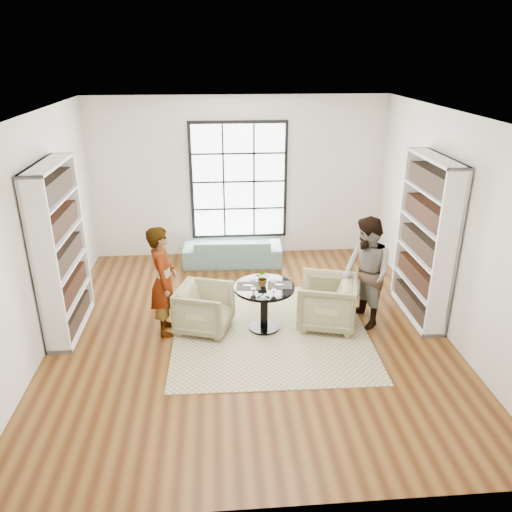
{
  "coord_description": "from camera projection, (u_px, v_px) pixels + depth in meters",
  "views": [
    {
      "loc": [
        -0.41,
        -6.18,
        3.75
      ],
      "look_at": [
        0.12,
        0.4,
        0.99
      ],
      "focal_mm": 35.0,
      "sensor_mm": 36.0,
      "label": 1
    }
  ],
  "objects": [
    {
      "name": "cutlery_left",
      "position": [
        249.0,
        285.0,
        6.95
      ],
      "size": [
        0.16,
        0.23,
        0.01
      ],
      "primitive_type": null,
      "rotation": [
        0.0,
        0.0,
        -0.09
      ],
      "color": "silver",
      "rests_on": "placemat_left"
    },
    {
      "name": "sofa",
      "position": [
        233.0,
        250.0,
        9.3
      ],
      "size": [
        1.84,
        0.79,
        0.53
      ],
      "primitive_type": "imported",
      "rotation": [
        0.0,
        0.0,
        3.09
      ],
      "color": "gray",
      "rests_on": "ground"
    },
    {
      "name": "room_shell",
      "position": [
        247.0,
        236.0,
        7.18
      ],
      "size": [
        6.0,
        6.01,
        6.0
      ],
      "color": "silver",
      "rests_on": "ground"
    },
    {
      "name": "wine_glass_left",
      "position": [
        253.0,
        280.0,
        6.82
      ],
      "size": [
        0.09,
        0.09,
        0.19
      ],
      "color": "silver",
      "rests_on": "pedestal_table"
    },
    {
      "name": "person_right",
      "position": [
        366.0,
        273.0,
        7.05
      ],
      "size": [
        0.79,
        0.91,
        1.62
      ],
      "primitive_type": "imported",
      "rotation": [
        0.0,
        0.0,
        -1.32
      ],
      "color": "gray",
      "rests_on": "ground"
    },
    {
      "name": "rug",
      "position": [
        270.0,
        330.0,
        7.15
      ],
      "size": [
        2.78,
        2.78,
        0.01
      ],
      "primitive_type": "cube",
      "rotation": [
        0.0,
        0.0,
        -0.02
      ],
      "color": "tan",
      "rests_on": "ground"
    },
    {
      "name": "armchair_right",
      "position": [
        326.0,
        302.0,
        7.18
      ],
      "size": [
        0.99,
        0.97,
        0.74
      ],
      "primitive_type": "imported",
      "rotation": [
        0.0,
        0.0,
        -1.84
      ],
      "color": "#BEAE87",
      "rests_on": "ground"
    },
    {
      "name": "pedestal_table",
      "position": [
        264.0,
        298.0,
        7.02
      ],
      "size": [
        0.85,
        0.85,
        0.68
      ],
      "rotation": [
        0.0,
        0.0,
        -0.09
      ],
      "color": "black",
      "rests_on": "ground"
    },
    {
      "name": "placemat_right",
      "position": [
        280.0,
        285.0,
        6.98
      ],
      "size": [
        0.36,
        0.29,
        0.01
      ],
      "primitive_type": "cube",
      "rotation": [
        0.0,
        0.0,
        -0.09
      ],
      "color": "black",
      "rests_on": "pedestal_table"
    },
    {
      "name": "flower_centerpiece",
      "position": [
        263.0,
        278.0,
        6.93
      ],
      "size": [
        0.23,
        0.21,
        0.23
      ],
      "primitive_type": "imported",
      "rotation": [
        0.0,
        0.0,
        -0.16
      ],
      "color": "gray",
      "rests_on": "pedestal_table"
    },
    {
      "name": "cutlery_right",
      "position": [
        280.0,
        285.0,
        6.97
      ],
      "size": [
        0.16,
        0.23,
        0.01
      ],
      "primitive_type": null,
      "rotation": [
        0.0,
        0.0,
        -0.09
      ],
      "color": "silver",
      "rests_on": "placemat_right"
    },
    {
      "name": "armchair_left",
      "position": [
        205.0,
        309.0,
        7.08
      ],
      "size": [
        0.91,
        0.9,
        0.67
      ],
      "primitive_type": "imported",
      "rotation": [
        0.0,
        0.0,
        1.26
      ],
      "color": "tan",
      "rests_on": "ground"
    },
    {
      "name": "placemat_left",
      "position": [
        249.0,
        286.0,
        6.95
      ],
      "size": [
        0.36,
        0.29,
        0.01
      ],
      "primitive_type": "cube",
      "rotation": [
        0.0,
        0.0,
        -0.09
      ],
      "color": "black",
      "rests_on": "pedestal_table"
    },
    {
      "name": "person_left",
      "position": [
        163.0,
        281.0,
        6.86
      ],
      "size": [
        0.41,
        0.6,
        1.58
      ],
      "primitive_type": "imported",
      "rotation": [
        0.0,
        0.0,
        1.63
      ],
      "color": "gray",
      "rests_on": "ground"
    },
    {
      "name": "wine_glass_right",
      "position": [
        274.0,
        282.0,
        6.77
      ],
      "size": [
        0.08,
        0.08,
        0.19
      ],
      "color": "silver",
      "rests_on": "pedestal_table"
    },
    {
      "name": "ground",
      "position": [
        250.0,
        331.0,
        7.16
      ],
      "size": [
        6.0,
        6.0,
        0.0
      ],
      "primitive_type": "plane",
      "color": "brown"
    }
  ]
}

